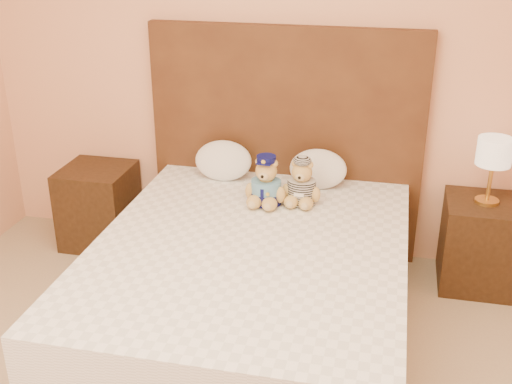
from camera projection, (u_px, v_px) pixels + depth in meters
room_walls at (198, 15)px, 2.15m from camera, size 4.04×4.52×2.72m
bed at (250, 289)px, 3.43m from camera, size 1.60×2.00×0.55m
headboard at (285, 144)px, 4.14m from camera, size 1.75×0.08×1.50m
nightstand_left at (99, 206)px, 4.39m from camera, size 0.45×0.45×0.55m
nightstand_right at (480, 244)px, 3.89m from camera, size 0.45×0.45×0.55m
lamp at (494, 155)px, 3.66m from camera, size 0.20×0.20×0.40m
teddy_police at (266, 180)px, 3.71m from camera, size 0.28×0.27×0.30m
teddy_prisoner at (302, 182)px, 3.72m from camera, size 0.25×0.24×0.27m
pillow_left at (223, 159)px, 4.08m from camera, size 0.37×0.24×0.26m
pillow_right at (318, 167)px, 3.96m from camera, size 0.36×0.23×0.25m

